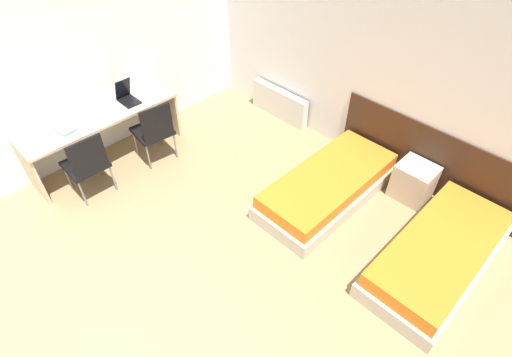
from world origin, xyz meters
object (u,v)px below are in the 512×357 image
(bed_near_door, at_px, (439,254))
(chair_near_notebook, at_px, (86,163))
(chair_near_laptop, at_px, (154,129))
(bed_near_window, at_px, (328,186))
(nightstand, at_px, (413,181))
(laptop, at_px, (127,97))

(bed_near_door, xyz_separation_m, chair_near_notebook, (-3.67, -2.07, 0.33))
(bed_near_door, relative_size, chair_near_laptop, 2.11)
(bed_near_window, relative_size, nightstand, 4.02)
(bed_near_door, bearing_deg, laptop, -165.15)
(bed_near_window, height_order, chair_near_laptop, chair_near_laptop)
(bed_near_door, distance_m, chair_near_laptop, 3.84)
(nightstand, bearing_deg, bed_near_window, -133.71)
(chair_near_laptop, relative_size, chair_near_notebook, 1.00)
(nightstand, relative_size, chair_near_laptop, 0.53)
(nightstand, bearing_deg, bed_near_door, -46.29)
(bed_near_door, distance_m, nightstand, 1.08)
(nightstand, relative_size, chair_near_notebook, 0.53)
(chair_near_laptop, bearing_deg, bed_near_door, 23.68)
(bed_near_door, xyz_separation_m, laptop, (-4.18, -1.11, 0.62))
(chair_near_laptop, height_order, chair_near_notebook, same)
(bed_near_door, relative_size, nightstand, 4.02)
(chair_near_laptop, bearing_deg, chair_near_notebook, -82.68)
(bed_near_window, bearing_deg, nightstand, 46.29)
(nightstand, xyz_separation_m, laptop, (-3.44, -1.89, 0.56))
(bed_near_door, bearing_deg, nightstand, 133.71)
(chair_near_notebook, bearing_deg, nightstand, 45.37)
(bed_near_window, height_order, chair_near_notebook, chair_near_notebook)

